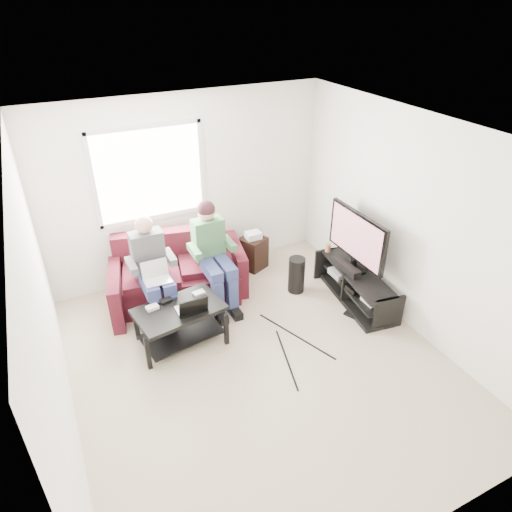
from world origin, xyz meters
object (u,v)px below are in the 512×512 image
object	(u,v)px
coffee_table	(180,317)
end_table	(253,252)
tv_stand	(355,287)
subwoofer	(296,275)
sofa	(179,275)
tv	(357,238)

from	to	relation	value
coffee_table	end_table	world-z (taller)	end_table
tv_stand	end_table	xyz separation A→B (m)	(-0.87, 1.38, 0.06)
tv_stand	subwoofer	xyz separation A→B (m)	(-0.60, 0.55, 0.05)
sofa	end_table	size ratio (longest dim) A/B	3.38
subwoofer	end_table	xyz separation A→B (m)	(-0.27, 0.83, 0.01)
coffee_table	end_table	distance (m)	1.91
tv_stand	subwoofer	world-z (taller)	subwoofer
sofa	coffee_table	distance (m)	0.98
tv	sofa	bearing A→B (deg)	153.06
coffee_table	subwoofer	xyz separation A→B (m)	(1.78, 0.32, -0.11)
coffee_table	tv_stand	world-z (taller)	coffee_table
tv_stand	end_table	world-z (taller)	end_table
tv	coffee_table	bearing A→B (deg)	176.99
tv_stand	tv	world-z (taller)	tv
coffee_table	subwoofer	world-z (taller)	subwoofer
coffee_table	end_table	bearing A→B (deg)	37.33
subwoofer	sofa	bearing A→B (deg)	157.59
sofa	coffee_table	bearing A→B (deg)	-106.65
tv	subwoofer	distance (m)	1.00
coffee_table	end_table	size ratio (longest dim) A/B	1.80
subwoofer	end_table	bearing A→B (deg)	107.68
sofa	tv	distance (m)	2.43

